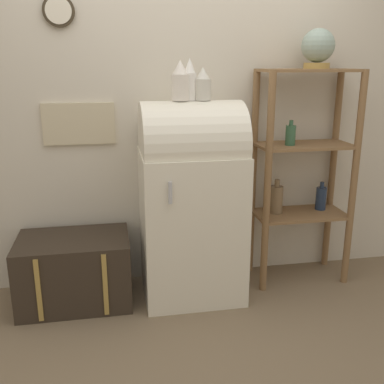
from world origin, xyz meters
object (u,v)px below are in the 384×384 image
globe (318,48)px  vase_left (180,82)px  refrigerator (191,198)px  suitcase_trunk (75,270)px  vase_right (203,85)px  vase_center (190,81)px

globe → vase_left: size_ratio=1.05×
refrigerator → globe: globe is taller
refrigerator → vase_left: bearing=-172.6°
suitcase_trunk → vase_right: vase_right is taller
vase_left → vase_center: bearing=16.4°
refrigerator → vase_right: bearing=1.9°
suitcase_trunk → vase_right: 1.52m
refrigerator → globe: (0.90, 0.11, 1.00)m
suitcase_trunk → vase_center: 1.49m
vase_left → vase_right: (0.15, 0.01, -0.02)m
suitcase_trunk → globe: bearing=3.3°
suitcase_trunk → vase_right: size_ratio=3.62×
refrigerator → vase_right: (0.08, 0.00, 0.76)m
vase_left → vase_center: vase_center is taller
refrigerator → vase_right: vase_right is taller
globe → vase_left: bearing=-173.2°
refrigerator → suitcase_trunk: size_ratio=1.84×
globe → vase_center: globe is taller
suitcase_trunk → vase_center: bearing=0.1°
refrigerator → vase_center: size_ratio=5.17×
vase_center → vase_right: size_ratio=1.29×
refrigerator → vase_center: bearing=131.1°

